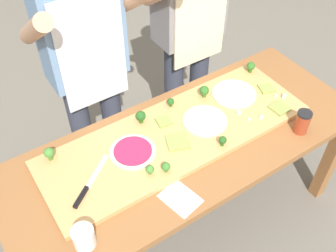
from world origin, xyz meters
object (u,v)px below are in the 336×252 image
(broccoli_floret_front_left, at_px, (150,169))
(cook_left, at_px, (86,59))
(pizza_slice_near_left, at_px, (164,121))
(cheese_crumble_e, at_px, (276,96))
(pizza_whole_white_garlic, at_px, (234,94))
(cook_right, at_px, (190,22))
(pizza_slice_far_right, at_px, (267,88))
(recipe_note, at_px, (180,198))
(pizza_slice_near_right, at_px, (177,141))
(sauce_jar, at_px, (302,122))
(broccoli_floret_center_right, at_px, (49,153))
(broccoli_floret_center_left, at_px, (166,167))
(cheese_crumble_b, at_px, (249,120))
(prep_table, at_px, (185,154))
(chefs_knife, at_px, (87,188))
(broccoli_floret_front_right, at_px, (204,91))
(pizza_whole_cheese_artichoke, at_px, (205,121))
(broccoli_floret_back_right, at_px, (251,66))
(broccoli_floret_back_left, at_px, (223,140))
(pizza_slice_center, at_px, (280,108))
(cheese_crumble_c, at_px, (239,113))
(cheese_crumble_d, at_px, (284,96))
(broccoli_floret_front_mid, at_px, (141,116))
(flour_cup, at_px, (84,238))
(cheese_crumble_a, at_px, (262,117))
(broccoli_floret_back_mid, at_px, (171,102))

(broccoli_floret_front_left, bearing_deg, cook_left, 87.88)
(pizza_slice_near_left, xyz_separation_m, cheese_crumble_e, (0.62, -0.17, 0.00))
(pizza_whole_white_garlic, height_order, cook_right, cook_right)
(pizza_slice_far_right, bearing_deg, recipe_note, -158.39)
(pizza_slice_near_right, height_order, sauce_jar, sauce_jar)
(broccoli_floret_center_right, distance_m, cook_left, 0.52)
(pizza_slice_near_right, bearing_deg, cook_right, 50.27)
(broccoli_floret_center_left, distance_m, cheese_crumble_b, 0.54)
(prep_table, distance_m, broccoli_floret_center_left, 0.27)
(chefs_knife, height_order, broccoli_floret_front_right, broccoli_floret_front_right)
(pizza_whole_cheese_artichoke, bearing_deg, prep_table, -164.04)
(broccoli_floret_back_right, distance_m, broccoli_floret_back_left, 0.61)
(pizza_slice_center, relative_size, broccoli_floret_back_left, 1.58)
(pizza_slice_far_right, bearing_deg, cheese_crumble_c, -165.42)
(chefs_knife, xyz_separation_m, cheese_crumble_d, (1.15, -0.04, 0.00))
(broccoli_floret_back_right, distance_m, cheese_crumble_d, 0.28)
(pizza_whole_white_garlic, height_order, broccoli_floret_front_mid, broccoli_floret_front_mid)
(broccoli_floret_front_right, relative_size, flour_cup, 0.71)
(broccoli_floret_back_left, xyz_separation_m, cheese_crumble_b, (0.22, 0.05, -0.03))
(prep_table, distance_m, recipe_note, 0.35)
(pizza_slice_far_right, height_order, cheese_crumble_e, same)
(cheese_crumble_b, xyz_separation_m, cheese_crumble_e, (0.25, 0.06, -0.00))
(broccoli_floret_back_right, height_order, cook_right, cook_right)
(cheese_crumble_a, distance_m, cheese_crumble_c, 0.12)
(broccoli_floret_front_left, xyz_separation_m, broccoli_floret_back_right, (0.88, 0.31, 0.01))
(chefs_knife, bearing_deg, cheese_crumble_d, -2.01)
(pizza_whole_white_garlic, bearing_deg, cheese_crumble_d, -38.53)
(pizza_whole_white_garlic, xyz_separation_m, broccoli_floret_center_left, (-0.60, -0.24, 0.02))
(broccoli_floret_center_right, height_order, broccoli_floret_back_mid, broccoli_floret_center_right)
(broccoli_floret_back_left, distance_m, cook_left, 0.80)
(broccoli_floret_back_left, xyz_separation_m, flour_cup, (-0.77, -0.09, -0.02))
(broccoli_floret_front_right, xyz_separation_m, cheese_crumble_c, (0.07, -0.21, -0.03))
(pizza_slice_center, bearing_deg, cook_left, 139.41)
(broccoli_floret_front_right, xyz_separation_m, broccoli_floret_front_left, (-0.52, -0.29, -0.01))
(broccoli_floret_front_right, distance_m, broccoli_floret_center_left, 0.55)
(pizza_slice_near_left, relative_size, flour_cup, 0.75)
(recipe_note, bearing_deg, pizza_whole_white_garlic, 31.55)
(cook_left, bearing_deg, broccoli_floret_front_left, -92.12)
(broccoli_floret_center_left, distance_m, cheese_crumble_e, 0.79)
(chefs_knife, relative_size, flour_cup, 2.73)
(pizza_whole_white_garlic, bearing_deg, cheese_crumble_b, -108.77)
(pizza_whole_cheese_artichoke, xyz_separation_m, sauce_jar, (0.38, -0.30, 0.03))
(cook_right, bearing_deg, broccoli_floret_front_left, -136.07)
(cheese_crumble_d, bearing_deg, cook_left, 144.62)
(prep_table, height_order, recipe_note, recipe_note)
(pizza_whole_cheese_artichoke, bearing_deg, pizza_slice_near_left, 147.68)
(cheese_crumble_d, bearing_deg, pizza_slice_center, -148.45)
(pizza_whole_cheese_artichoke, bearing_deg, pizza_slice_center, -20.02)
(pizza_slice_center, bearing_deg, broccoli_floret_front_mid, 154.33)
(broccoli_floret_front_mid, xyz_separation_m, cheese_crumble_d, (0.75, -0.26, -0.03))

